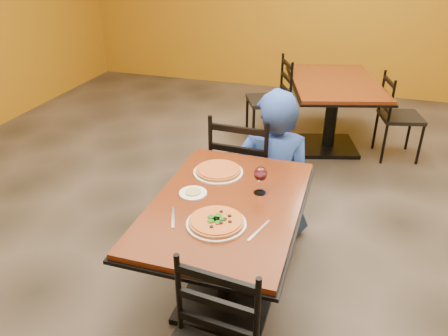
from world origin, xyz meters
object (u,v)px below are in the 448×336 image
(chair_main_far, at_px, (245,171))
(plate_main, at_px, (216,224))
(table_main, at_px, (227,230))
(table_second, at_px, (333,99))
(pizza_far, at_px, (218,170))
(side_plate, at_px, (193,193))
(chair_second_left, at_px, (268,101))
(wine_glass, at_px, (260,179))
(plate_far, at_px, (218,172))
(pizza_main, at_px, (216,221))
(chair_second_right, at_px, (401,117))
(diner, at_px, (273,165))

(chair_main_far, height_order, plate_main, chair_main_far)
(table_main, height_order, table_second, same)
(pizza_far, height_order, side_plate, pizza_far)
(side_plate, bearing_deg, table_second, 76.65)
(chair_second_left, bearing_deg, table_second, 65.07)
(chair_main_far, distance_m, wine_glass, 0.83)
(table_main, distance_m, chair_main_far, 0.86)
(table_second, bearing_deg, plate_far, -103.50)
(plate_main, bearing_deg, pizza_main, 0.00)
(chair_main_far, relative_size, chair_second_left, 1.05)
(chair_main_far, relative_size, wine_glass, 5.44)
(table_second, bearing_deg, pizza_far, -103.50)
(pizza_far, bearing_deg, chair_second_right, 61.23)
(chair_second_left, bearing_deg, table_main, -18.14)
(chair_main_far, distance_m, diner, 0.23)
(chair_second_right, bearing_deg, pizza_main, 144.90)
(plate_main, relative_size, pizza_far, 1.11)
(side_plate, bearing_deg, pizza_far, 77.88)
(table_main, xyz_separation_m, diner, (0.10, 0.83, 0.02))
(table_main, distance_m, table_second, 2.55)
(chair_main_far, distance_m, side_plate, 0.87)
(table_main, distance_m, wine_glass, 0.36)
(pizza_main, bearing_deg, plate_far, 106.89)
(pizza_main, distance_m, side_plate, 0.33)
(chair_second_right, bearing_deg, plate_far, 137.19)
(chair_main_far, xyz_separation_m, pizza_far, (-0.04, -0.55, 0.28))
(table_second, xyz_separation_m, side_plate, (-0.59, -2.50, 0.20))
(plate_far, bearing_deg, wine_glass, -27.40)
(chair_second_right, xyz_separation_m, side_plate, (-1.28, -2.50, 0.32))
(side_plate, bearing_deg, plate_far, 77.88)
(chair_main_far, bearing_deg, chair_second_right, -122.93)
(table_second, bearing_deg, chair_main_far, -106.56)
(chair_main_far, xyz_separation_m, plate_far, (-0.04, -0.55, 0.27))
(pizza_main, bearing_deg, table_main, 93.22)
(table_second, relative_size, plate_main, 4.78)
(table_main, relative_size, pizza_main, 4.33)
(table_main, xyz_separation_m, plate_far, (-0.15, 0.31, 0.20))
(pizza_far, bearing_deg, plate_far, -45.00)
(table_main, bearing_deg, wine_glass, 44.45)
(plate_main, distance_m, pizza_far, 0.55)
(table_main, relative_size, chair_second_right, 1.42)
(side_plate, bearing_deg, chair_second_left, 92.11)
(table_main, bearing_deg, chair_second_left, 96.80)
(pizza_main, relative_size, pizza_far, 1.01)
(pizza_main, bearing_deg, side_plate, 131.92)
(chair_main_far, bearing_deg, table_second, -104.21)
(plate_main, distance_m, pizza_main, 0.02)
(table_second, distance_m, side_plate, 2.57)
(plate_far, height_order, pizza_far, pizza_far)
(chair_second_left, bearing_deg, chair_main_far, -18.50)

